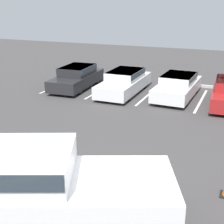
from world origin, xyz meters
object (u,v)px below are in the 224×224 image
Objects in this scene: parked_sedan_c at (178,85)px; parked_sedan_b at (125,81)px; wheel_stop_curb at (207,86)px; pickup_truck at (38,189)px; parked_sedan_a at (77,76)px.

parked_sedan_b is at bearing -82.47° from parked_sedan_c.
pickup_truck is at bearing -97.49° from wheel_stop_curb.
parked_sedan_a reaches higher than parked_sedan_b.
pickup_truck is 11.28m from parked_sedan_b.
pickup_truck is 1.42× the size of parked_sedan_c.
pickup_truck reaches higher than parked_sedan_b.
parked_sedan_c is (2.89, 0.29, -0.02)m from parked_sedan_b.
parked_sedan_b reaches higher than parked_sedan_c.
pickup_truck reaches higher than parked_sedan_c.
parked_sedan_b is at bearing 86.68° from parked_sedan_a.
wheel_stop_curb is (7.07, 3.03, -0.60)m from parked_sedan_a.
parked_sedan_c is 2.27× the size of wheel_stop_curb.
parked_sedan_a is 1.03× the size of parked_sedan_c.
pickup_truck is at bearing -1.61° from parked_sedan_c.
parked_sedan_a reaches higher than parked_sedan_c.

